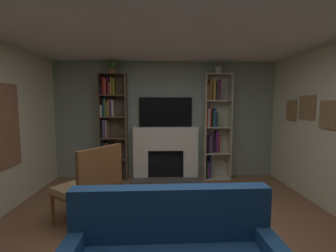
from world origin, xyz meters
name	(u,v)px	position (x,y,z in m)	size (l,w,h in m)	color
ground_plane	(171,251)	(0.00, 0.00, 0.00)	(6.35, 6.35, 0.00)	#895E43
wall_back_accent	(166,120)	(0.00, 2.67, 1.27)	(4.94, 0.06, 2.55)	gray
ceiling	(172,9)	(0.00, 0.00, 2.58)	(4.94, 5.41, 0.06)	white
fireplace	(166,151)	(0.00, 2.54, 0.59)	(1.51, 0.50, 1.13)	white
tv	(166,112)	(0.00, 2.61, 1.45)	(1.15, 0.06, 0.64)	black
bookshelf_left	(111,124)	(-1.17, 2.53, 1.20)	(0.57, 0.31, 2.26)	brown
bookshelf_right	(214,126)	(1.05, 2.52, 1.15)	(0.57, 0.33, 2.26)	beige
potted_plant	(112,67)	(-1.11, 2.49, 2.40)	(0.19, 0.19, 0.27)	#A16E44
vase_with_flowers	(218,69)	(1.11, 2.49, 2.36)	(0.14, 0.14, 0.27)	silver
armchair	(91,184)	(-1.06, 0.64, 0.54)	(0.92, 0.94, 1.07)	brown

